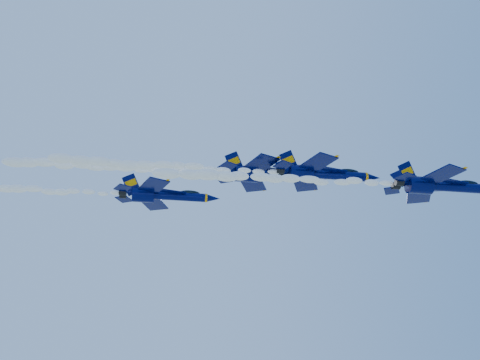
{
  "coord_description": "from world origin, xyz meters",
  "views": [
    {
      "loc": [
        -15.19,
        -71.18,
        117.39
      ],
      "look_at": [
        -4.68,
        0.9,
        152.26
      ],
      "focal_mm": 40.0,
      "sensor_mm": 36.0,
      "label": 1
    }
  ],
  "objects": [
    {
      "name": "jet_lead",
      "position": [
        21.54,
        -9.63,
        148.19
      ],
      "size": [
        15.6,
        12.8,
        5.8
      ],
      "color": "#00053A"
    },
    {
      "name": "jet_second",
      "position": [
        7.06,
        -2.66,
        152.39
      ],
      "size": [
        16.05,
        13.17,
        5.97
      ],
      "color": "#00053A"
    },
    {
      "name": "smoke_trail_jet_fourth",
      "position": [
        -39.42,
        14.69,
        154.7
      ],
      "size": [
        31.7,
        1.81,
        1.63
      ],
      "primitive_type": "ellipsoid",
      "color": "white"
    },
    {
      "name": "jet_fourth",
      "position": [
        -16.1,
        14.69,
        155.07
      ],
      "size": [
        17.46,
        14.32,
        6.49
      ],
      "color": "#00053A"
    },
    {
      "name": "smoke_trail_jet_third",
      "position": [
        -23.22,
        1.19,
        153.25
      ],
      "size": [
        31.7,
        1.69,
        1.52
      ],
      "primitive_type": "ellipsoid",
      "color": "white"
    },
    {
      "name": "smoke_trail_jet_second",
      "position": [
        -15.65,
        -2.66,
        152.03
      ],
      "size": [
        31.7,
        1.66,
        1.49
      ],
      "primitive_type": "ellipsoid",
      "color": "white"
    },
    {
      "name": "smoke_trail_jet_lead",
      "position": [
        -0.97,
        -9.63,
        147.83
      ],
      "size": [
        31.7,
        1.61,
        1.45
      ],
      "primitive_type": "ellipsoid",
      "color": "white"
    },
    {
      "name": "jet_third",
      "position": [
        -0.4,
        1.19,
        153.62
      ],
      "size": [
        16.33,
        13.4,
        6.07
      ],
      "color": "#00053A"
    }
  ]
}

